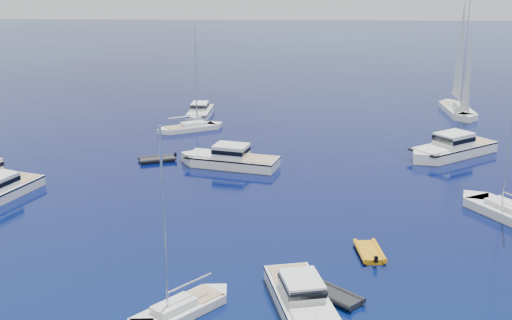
{
  "coord_description": "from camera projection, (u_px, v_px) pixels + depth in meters",
  "views": [
    {
      "loc": [
        4.03,
        -34.58,
        20.18
      ],
      "look_at": [
        1.43,
        24.68,
        2.2
      ],
      "focal_mm": 46.56,
      "sensor_mm": 36.0,
      "label": 1
    }
  ],
  "objects": [
    {
      "name": "motor_cruiser_horizon",
      "position": [
        200.0,
        116.0,
        88.86
      ],
      "size": [
        3.1,
        9.16,
        2.38
      ],
      "primitive_type": null,
      "rotation": [
        0.0,
        0.0,
        3.11
      ],
      "color": "white",
      "rests_on": "ground"
    },
    {
      "name": "tender_grey_far",
      "position": [
        157.0,
        161.0,
        69.18
      ],
      "size": [
        4.43,
        3.4,
        0.95
      ],
      "primitive_type": null,
      "rotation": [
        0.0,
        0.0,
        1.94
      ],
      "color": "black",
      "rests_on": "ground"
    },
    {
      "name": "sailboat_centre",
      "position": [
        191.0,
        130.0,
        81.67
      ],
      "size": [
        8.94,
        6.38,
        13.14
      ],
      "primitive_type": null,
      "rotation": [
        0.0,
        0.0,
        5.22
      ],
      "color": "white",
      "rests_on": "ground"
    },
    {
      "name": "motor_cruiser_distant",
      "position": [
        451.0,
        156.0,
        71.11
      ],
      "size": [
        11.89,
        10.21,
        3.17
      ],
      "primitive_type": null,
      "rotation": [
        0.0,
        0.0,
        2.21
      ],
      "color": "white",
      "rests_on": "ground"
    },
    {
      "name": "motor_cruiser_near",
      "position": [
        302.0,
        309.0,
        39.88
      ],
      "size": [
        5.14,
        10.2,
        2.56
      ],
      "primitive_type": null,
      "rotation": [
        0.0,
        0.0,
        3.37
      ],
      "color": "silver",
      "rests_on": "ground"
    },
    {
      "name": "motor_cruiser_centre",
      "position": [
        229.0,
        166.0,
        67.59
      ],
      "size": [
        11.52,
        6.14,
        2.89
      ],
      "primitive_type": null,
      "rotation": [
        0.0,
        0.0,
        1.31
      ],
      "color": "silver",
      "rests_on": "ground"
    },
    {
      "name": "sailboat_sails_r",
      "position": [
        457.0,
        113.0,
        90.69
      ],
      "size": [
        3.35,
        12.25,
        17.94
      ],
      "primitive_type": null,
      "rotation": [
        0.0,
        0.0,
        3.16
      ],
      "color": "white",
      "rests_on": "ground"
    },
    {
      "name": "sailboat_mid_r",
      "position": [
        511.0,
        218.0,
        53.88
      ],
      "size": [
        8.15,
        11.31,
        16.65
      ],
      "primitive_type": null,
      "rotation": [
        0.0,
        0.0,
        0.52
      ],
      "color": "silver",
      "rests_on": "ground"
    },
    {
      "name": "tender_yellow",
      "position": [
        369.0,
        255.0,
        47.29
      ],
      "size": [
        2.43,
        3.96,
        0.95
      ],
      "primitive_type": null,
      "rotation": [
        0.0,
        0.0,
        0.1
      ],
      "color": "orange",
      "rests_on": "ground"
    },
    {
      "name": "sailboat_fore",
      "position": [
        179.0,
        315.0,
        39.29
      ],
      "size": [
        7.02,
        7.65,
        12.13
      ],
      "primitive_type": null,
      "rotation": [
        0.0,
        0.0,
        2.43
      ],
      "color": "silver",
      "rests_on": "ground"
    },
    {
      "name": "ground",
      "position": [
        213.0,
        317.0,
        39.08
      ],
      "size": [
        400.0,
        400.0,
        0.0
      ],
      "primitive_type": "plane",
      "color": "#081E4E",
      "rests_on": "ground"
    },
    {
      "name": "tender_grey_near",
      "position": [
        336.0,
        299.0,
        41.11
      ],
      "size": [
        3.99,
        3.95,
        0.95
      ],
      "primitive_type": null,
      "rotation": [
        0.0,
        0.0,
        3.95
      ],
      "color": "black",
      "rests_on": "ground"
    }
  ]
}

